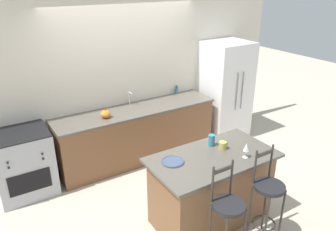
{
  "coord_description": "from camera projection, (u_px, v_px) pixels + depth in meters",
  "views": [
    {
      "loc": [
        -2.16,
        -4.05,
        2.89
      ],
      "look_at": [
        0.04,
        -0.54,
        1.11
      ],
      "focal_mm": 35.0,
      "sensor_mm": 36.0,
      "label": 1
    }
  ],
  "objects": [
    {
      "name": "pumpkin_decoration",
      "position": [
        106.0,
        114.0,
        4.92
      ],
      "size": [
        0.15,
        0.15,
        0.14
      ],
      "color": "orange",
      "rests_on": "back_counter"
    },
    {
      "name": "oven_range",
      "position": [
        24.0,
        163.0,
        4.58
      ],
      "size": [
        0.75,
        0.69,
        0.94
      ],
      "color": "#ADAFB5",
      "rests_on": "ground_plane"
    },
    {
      "name": "wall_back",
      "position": [
        126.0,
        77.0,
        5.38
      ],
      "size": [
        6.0,
        0.07,
        2.7
      ],
      "color": "beige",
      "rests_on": "ground_plane"
    },
    {
      "name": "kitchen_island",
      "position": [
        211.0,
        188.0,
        4.06
      ],
      "size": [
        1.54,
        0.84,
        0.91
      ],
      "color": "brown",
      "rests_on": "ground_plane"
    },
    {
      "name": "coffee_mug",
      "position": [
        223.0,
        145.0,
        4.04
      ],
      "size": [
        0.13,
        0.1,
        0.09
      ],
      "color": "#C1B251",
      "rests_on": "kitchen_island"
    },
    {
      "name": "back_counter",
      "position": [
        137.0,
        133.0,
        5.47
      ],
      "size": [
        2.69,
        0.7,
        0.91
      ],
      "color": "brown",
      "rests_on": "ground_plane"
    },
    {
      "name": "bar_stool_far",
      "position": [
        267.0,
        195.0,
        3.67
      ],
      "size": [
        0.35,
        0.35,
        1.17
      ],
      "color": "#332D28",
      "rests_on": "ground_plane"
    },
    {
      "name": "tumbler_cup",
      "position": [
        211.0,
        140.0,
        4.1
      ],
      "size": [
        0.08,
        0.08,
        0.15
      ],
      "color": "teal",
      "rests_on": "kitchen_island"
    },
    {
      "name": "soap_bottle",
      "position": [
        176.0,
        90.0,
        5.93
      ],
      "size": [
        0.06,
        0.06,
        0.15
      ],
      "color": "teal",
      "rests_on": "back_counter"
    },
    {
      "name": "ground_plane",
      "position": [
        149.0,
        167.0,
        5.35
      ],
      "size": [
        18.0,
        18.0,
        0.0
      ],
      "primitive_type": "plane",
      "color": "beige"
    },
    {
      "name": "sink_faucet",
      "position": [
        130.0,
        97.0,
        5.4
      ],
      "size": [
        0.02,
        0.13,
        0.22
      ],
      "color": "#ADAFB5",
      "rests_on": "back_counter"
    },
    {
      "name": "wine_glass",
      "position": [
        246.0,
        148.0,
        3.81
      ],
      "size": [
        0.07,
        0.07,
        0.18
      ],
      "color": "white",
      "rests_on": "kitchen_island"
    },
    {
      "name": "refrigerator",
      "position": [
        225.0,
        90.0,
        6.14
      ],
      "size": [
        0.8,
        0.77,
        1.81
      ],
      "color": "white",
      "rests_on": "ground_plane"
    },
    {
      "name": "dinner_plate",
      "position": [
        173.0,
        161.0,
        3.76
      ],
      "size": [
        0.27,
        0.27,
        0.02
      ],
      "color": "#425170",
      "rests_on": "kitchen_island"
    },
    {
      "name": "bar_stool_near",
      "position": [
        227.0,
        215.0,
        3.37
      ],
      "size": [
        0.35,
        0.35,
        1.17
      ],
      "color": "#332D28",
      "rests_on": "ground_plane"
    }
  ]
}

